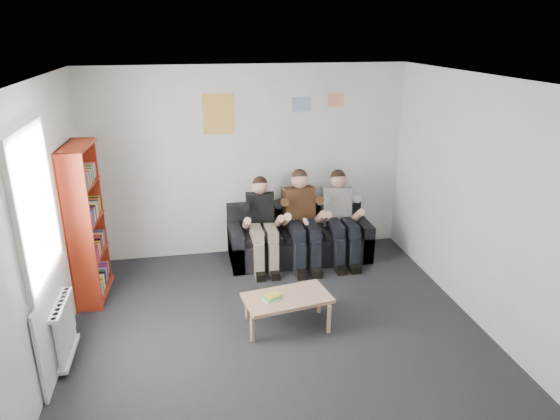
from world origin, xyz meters
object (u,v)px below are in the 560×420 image
at_px(sofa, 298,239).
at_px(coffee_table, 287,300).
at_px(person_right, 340,218).
at_px(person_left, 262,224).
at_px(bookshelf, 87,223).
at_px(person_middle, 302,220).

relative_size(sofa, coffee_table, 2.13).
relative_size(sofa, person_right, 1.54).
distance_m(coffee_table, person_left, 1.58).
relative_size(coffee_table, person_left, 0.75).
distance_m(sofa, bookshelf, 2.88).
bearing_deg(person_right, coffee_table, -119.75).
height_order(bookshelf, person_right, bookshelf).
xyz_separation_m(sofa, person_left, (-0.55, -0.19, 0.34)).
bearing_deg(person_left, bookshelf, -162.84).
bearing_deg(person_left, person_middle, 6.28).
bearing_deg(person_right, person_middle, -174.69).
xyz_separation_m(sofa, person_right, (0.55, -0.19, 0.35)).
bearing_deg(person_left, person_right, 6.61).
bearing_deg(sofa, person_middle, -90.00).
xyz_separation_m(bookshelf, person_middle, (2.73, 0.40, -0.31)).
bearing_deg(bookshelf, person_left, 14.22).
relative_size(bookshelf, person_left, 1.52).
xyz_separation_m(bookshelf, person_left, (2.18, 0.40, -0.33)).
relative_size(coffee_table, person_middle, 0.71).
distance_m(sofa, coffee_table, 1.82).
height_order(sofa, person_right, person_right).
xyz_separation_m(coffee_table, person_right, (1.08, 1.55, 0.30)).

